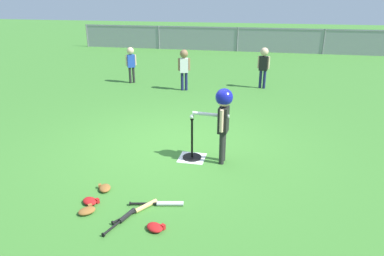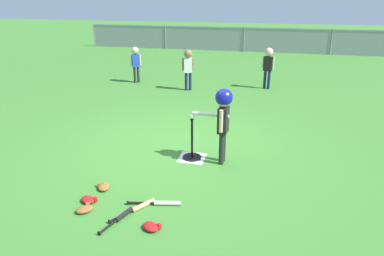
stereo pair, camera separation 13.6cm
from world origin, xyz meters
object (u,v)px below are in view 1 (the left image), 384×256
glove_near_bats (155,227)px  glove_tossed_aside (90,201)px  spare_bat_black (124,218)px  glove_outfield_drop (105,188)px  fielder_deep_left (131,60)px  glove_by_plate (87,211)px  batting_tee (192,152)px  fielder_near_right (264,62)px  fielder_deep_center (184,64)px  batter_child (223,111)px  spare_bat_wood (142,208)px  spare_bat_silver (165,203)px  baseball_on_tee (192,117)px

glove_near_bats → glove_tossed_aside: 1.08m
spare_bat_black → glove_outfield_drop: glove_outfield_drop is taller
fielder_deep_left → glove_near_bats: 7.50m
glove_by_plate → glove_outfield_drop: same height
batting_tee → glove_outfield_drop: 1.63m
batting_tee → fielder_deep_left: fielder_deep_left is taller
fielder_near_right → fielder_deep_center: bearing=-161.8°
glove_by_plate → glove_outfield_drop: bearing=92.5°
batter_child → spare_bat_wood: bearing=-117.4°
glove_tossed_aside → fielder_deep_center: bearing=91.4°
batter_child → spare_bat_silver: batter_child is taller
spare_bat_black → glove_by_plate: bearing=175.7°
batter_child → spare_bat_wood: (-0.83, -1.59, -0.87)m
fielder_deep_left → fielder_deep_center: bearing=-16.1°
fielder_deep_left → glove_by_plate: 7.04m
batting_tee → spare_bat_black: 1.94m
baseball_on_tee → glove_near_bats: size_ratio=0.27×
fielder_deep_center → baseball_on_tee: bearing=-74.8°
spare_bat_silver → glove_near_bats: 0.51m
spare_bat_silver → spare_bat_black: same height
batter_child → fielder_deep_left: (-3.51, 4.90, -0.18)m
fielder_deep_center → spare_bat_silver: size_ratio=1.65×
baseball_on_tee → spare_bat_black: (-0.45, -1.88, -0.72)m
batter_child → glove_near_bats: 2.19m
batting_tee → glove_by_plate: size_ratio=2.64×
baseball_on_tee → spare_bat_black: bearing=-103.5°
glove_by_plate → fielder_deep_left: bearing=106.8°
spare_bat_silver → glove_tossed_aside: bearing=-170.5°
spare_bat_black → glove_by_plate: glove_by_plate is taller
fielder_near_right → glove_by_plate: size_ratio=4.43×
fielder_near_right → spare_bat_wood: 6.87m
spare_bat_black → glove_near_bats: bearing=-12.7°
glove_tossed_aside → spare_bat_black: bearing=-22.9°
spare_bat_black → spare_bat_wood: bearing=60.6°
batter_child → spare_bat_black: 2.25m
batting_tee → glove_tossed_aside: batting_tee is taller
fielder_deep_center → spare_bat_silver: fielder_deep_center is taller
fielder_deep_left → glove_near_bats: bearing=-66.4°
baseball_on_tee → glove_outfield_drop: 1.77m
batting_tee → baseball_on_tee: (0.00, 0.00, 0.63)m
fielder_deep_left → spare_bat_wood: bearing=-67.5°
spare_bat_black → glove_tossed_aside: size_ratio=2.10×
batter_child → fielder_deep_left: 6.04m
batter_child → spare_bat_wood: batter_child is taller
batter_child → glove_by_plate: bearing=-129.5°
glove_by_plate → glove_tossed_aside: size_ratio=1.00×
spare_bat_silver → glove_near_bats: bearing=-85.9°
fielder_near_right → glove_near_bats: (-1.05, -7.05, -0.73)m
fielder_near_right → glove_tossed_aside: fielder_near_right is taller
baseball_on_tee → batting_tee: bearing=0.0°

